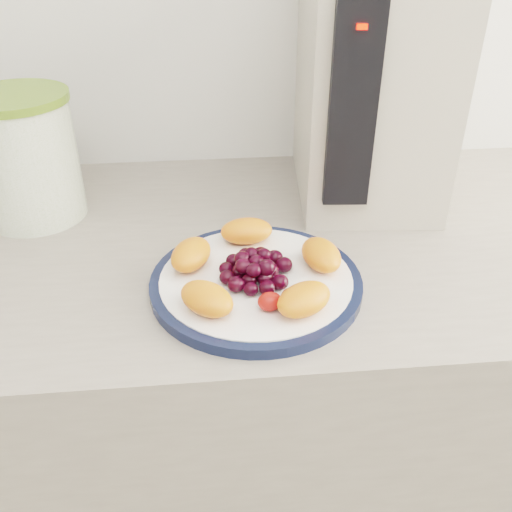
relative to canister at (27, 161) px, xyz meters
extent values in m
cube|color=gray|center=(0.31, -0.10, -0.54)|extent=(3.50, 0.60, 0.90)
cube|color=#9B7357|center=(0.31, -0.10, -0.57)|extent=(3.48, 0.58, 0.84)
cylinder|color=#131D38|center=(0.33, -0.24, -0.08)|extent=(0.28, 0.28, 0.01)
cylinder|color=white|center=(0.33, -0.24, -0.08)|extent=(0.25, 0.25, 0.02)
cylinder|color=#436510|center=(0.00, 0.00, 0.00)|extent=(0.16, 0.16, 0.18)
cylinder|color=olive|center=(0.00, 0.00, 0.10)|extent=(0.17, 0.17, 0.01)
cube|color=#B6AE9E|center=(0.54, 0.05, 0.10)|extent=(0.24, 0.32, 0.38)
cube|color=black|center=(0.47, -0.11, 0.10)|extent=(0.07, 0.03, 0.28)
cube|color=#FF0C05|center=(0.47, -0.12, 0.21)|extent=(0.01, 0.01, 0.01)
ellipsoid|color=orange|center=(0.42, -0.22, -0.06)|extent=(0.06, 0.08, 0.04)
ellipsoid|color=orange|center=(0.33, -0.15, -0.06)|extent=(0.08, 0.05, 0.04)
ellipsoid|color=orange|center=(0.25, -0.20, -0.06)|extent=(0.07, 0.09, 0.04)
ellipsoid|color=orange|center=(0.27, -0.30, -0.06)|extent=(0.09, 0.09, 0.04)
ellipsoid|color=orange|center=(0.38, -0.31, -0.06)|extent=(0.09, 0.08, 0.04)
ellipsoid|color=black|center=(0.33, -0.24, -0.07)|extent=(0.02, 0.02, 0.02)
ellipsoid|color=black|center=(0.35, -0.24, -0.07)|extent=(0.02, 0.02, 0.02)
ellipsoid|color=black|center=(0.34, -0.22, -0.06)|extent=(0.02, 0.02, 0.02)
ellipsoid|color=black|center=(0.32, -0.22, -0.07)|extent=(0.02, 0.02, 0.02)
ellipsoid|color=black|center=(0.31, -0.24, -0.06)|extent=(0.02, 0.02, 0.02)
ellipsoid|color=black|center=(0.32, -0.25, -0.07)|extent=(0.02, 0.02, 0.02)
ellipsoid|color=black|center=(0.34, -0.25, -0.07)|extent=(0.02, 0.02, 0.02)
ellipsoid|color=black|center=(0.37, -0.23, -0.07)|extent=(0.02, 0.02, 0.02)
ellipsoid|color=black|center=(0.36, -0.21, -0.06)|extent=(0.02, 0.02, 0.02)
ellipsoid|color=black|center=(0.34, -0.20, -0.07)|extent=(0.02, 0.02, 0.02)
ellipsoid|color=black|center=(0.32, -0.20, -0.07)|extent=(0.02, 0.02, 0.02)
ellipsoid|color=black|center=(0.30, -0.21, -0.07)|extent=(0.02, 0.02, 0.02)
ellipsoid|color=black|center=(0.29, -0.23, -0.07)|extent=(0.02, 0.02, 0.02)
ellipsoid|color=black|center=(0.29, -0.25, -0.07)|extent=(0.02, 0.02, 0.02)
ellipsoid|color=black|center=(0.30, -0.26, -0.07)|extent=(0.02, 0.02, 0.02)
ellipsoid|color=black|center=(0.32, -0.27, -0.07)|extent=(0.02, 0.02, 0.02)
ellipsoid|color=black|center=(0.34, -0.27, -0.07)|extent=(0.02, 0.02, 0.02)
ellipsoid|color=black|center=(0.36, -0.26, -0.07)|extent=(0.02, 0.02, 0.02)
ellipsoid|color=black|center=(0.33, -0.24, -0.05)|extent=(0.02, 0.02, 0.02)
ellipsoid|color=black|center=(0.34, -0.22, -0.05)|extent=(0.02, 0.02, 0.02)
ellipsoid|color=black|center=(0.33, -0.22, -0.05)|extent=(0.02, 0.02, 0.02)
ellipsoid|color=black|center=(0.31, -0.23, -0.05)|extent=(0.02, 0.02, 0.02)
ellipsoid|color=black|center=(0.31, -0.24, -0.05)|extent=(0.02, 0.02, 0.02)
ellipsoid|color=black|center=(0.33, -0.25, -0.05)|extent=(0.02, 0.02, 0.02)
ellipsoid|color=black|center=(0.34, -0.25, -0.05)|extent=(0.02, 0.02, 0.02)
ellipsoid|color=red|center=(0.34, -0.30, -0.06)|extent=(0.03, 0.03, 0.02)
ellipsoid|color=red|center=(0.37, -0.30, -0.06)|extent=(0.04, 0.04, 0.02)
camera|label=1|loc=(0.27, -0.84, 0.35)|focal=40.00mm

